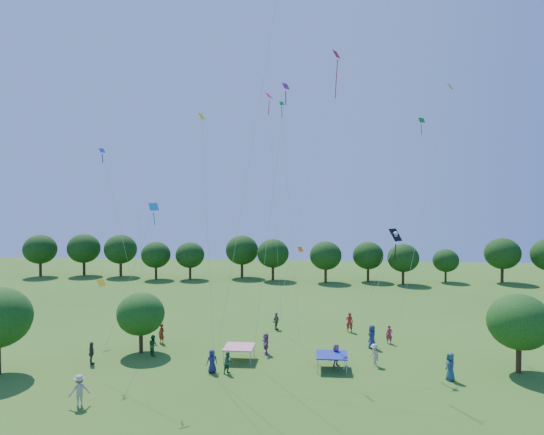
{
  "coord_description": "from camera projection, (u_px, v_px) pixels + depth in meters",
  "views": [
    {
      "loc": [
        3.01,
        -18.03,
        12.12
      ],
      "look_at": [
        0.0,
        14.0,
        11.0
      ],
      "focal_mm": 32.0,
      "sensor_mm": 36.0,
      "label": 1
    }
  ],
  "objects": [
    {
      "name": "near_tree_north",
      "position": [
        141.0,
        314.0,
        38.51
      ],
      "size": [
        3.76,
        3.76,
        4.8
      ],
      "color": "#422B19",
      "rests_on": "ground"
    },
    {
      "name": "near_tree_east",
      "position": [
        519.0,
        322.0,
        33.97
      ],
      "size": [
        4.32,
        4.32,
        5.56
      ],
      "color": "#422B19",
      "rests_on": "ground"
    },
    {
      "name": "treeline",
      "position": [
        286.0,
        253.0,
        73.81
      ],
      "size": [
        88.01,
        8.77,
        6.77
      ],
      "color": "#422B19",
      "rests_on": "ground"
    },
    {
      "name": "tent_red_stripe",
      "position": [
        239.0,
        347.0,
        36.64
      ],
      "size": [
        2.2,
        2.2,
        1.1
      ],
      "color": "#D61946",
      "rests_on": "ground"
    },
    {
      "name": "tent_blue",
      "position": [
        332.0,
        355.0,
        34.74
      ],
      "size": [
        2.2,
        2.2,
        1.1
      ],
      "color": "navy",
      "rests_on": "ground"
    },
    {
      "name": "crowd_person_0",
      "position": [
        212.0,
        361.0,
        34.09
      ],
      "size": [
        0.91,
        0.8,
        1.63
      ],
      "primitive_type": "imported",
      "rotation": [
        0.0,
        0.0,
        3.71
      ],
      "color": "navy",
      "rests_on": "ground"
    },
    {
      "name": "crowd_person_1",
      "position": [
        162.0,
        334.0,
        41.05
      ],
      "size": [
        0.74,
        0.64,
        1.67
      ],
      "primitive_type": "imported",
      "rotation": [
        0.0,
        0.0,
        5.81
      ],
      "color": "maroon",
      "rests_on": "ground"
    },
    {
      "name": "crowd_person_2",
      "position": [
        228.0,
        363.0,
        33.9
      ],
      "size": [
        0.78,
        0.85,
        1.53
      ],
      "primitive_type": "imported",
      "rotation": [
        0.0,
        0.0,
        0.92
      ],
      "color": "#255738",
      "rests_on": "ground"
    },
    {
      "name": "crowd_person_3",
      "position": [
        374.0,
        355.0,
        35.52
      ],
      "size": [
        0.88,
        1.15,
        1.61
      ],
      "primitive_type": "imported",
      "rotation": [
        0.0,
        0.0,
        5.16
      ],
      "color": "#B1A78E",
      "rests_on": "ground"
    },
    {
      "name": "crowd_person_4",
      "position": [
        91.0,
        353.0,
        35.76
      ],
      "size": [
        0.71,
        1.07,
        1.68
      ],
      "primitive_type": "imported",
      "rotation": [
        0.0,
        0.0,
        1.86
      ],
      "color": "#473C39",
      "rests_on": "ground"
    },
    {
      "name": "crowd_person_5",
      "position": [
        266.0,
        344.0,
        38.2
      ],
      "size": [
        0.84,
        1.64,
        1.67
      ],
      "primitive_type": "imported",
      "rotation": [
        0.0,
        0.0,
        4.9
      ],
      "color": "#874F7E",
      "rests_on": "ground"
    },
    {
      "name": "crowd_person_6",
      "position": [
        372.0,
        337.0,
        39.7
      ],
      "size": [
        0.92,
        1.08,
        1.92
      ],
      "primitive_type": "imported",
      "rotation": [
        0.0,
        0.0,
        4.18
      ],
      "color": "navy",
      "rests_on": "ground"
    },
    {
      "name": "crowd_person_7",
      "position": [
        349.0,
        322.0,
        44.67
      ],
      "size": [
        0.7,
        0.48,
        1.8
      ],
      "primitive_type": "imported",
      "rotation": [
        0.0,
        0.0,
        3.07
      ],
      "color": "maroon",
      "rests_on": "ground"
    },
    {
      "name": "crowd_person_8",
      "position": [
        153.0,
        345.0,
        37.83
      ],
      "size": [
        0.88,
        0.86,
        1.61
      ],
      "primitive_type": "imported",
      "rotation": [
        0.0,
        0.0,
        2.4
      ],
      "color": "#24562E",
      "rests_on": "ground"
    },
    {
      "name": "crowd_person_9",
      "position": [
        79.0,
        390.0,
        28.54
      ],
      "size": [
        1.31,
        1.16,
        1.86
      ],
      "primitive_type": "imported",
      "rotation": [
        0.0,
        0.0,
        3.77
      ],
      "color": "#AC9B8A",
      "rests_on": "ground"
    },
    {
      "name": "crowd_person_10",
      "position": [
        276.0,
        321.0,
        45.4
      ],
      "size": [
        0.82,
        1.03,
        1.61
      ],
      "primitive_type": "imported",
      "rotation": [
        0.0,
        0.0,
        1.08
      ],
      "color": "#423E34",
      "rests_on": "ground"
    },
    {
      "name": "crowd_person_11",
      "position": [
        336.0,
        355.0,
        35.43
      ],
      "size": [
        1.34,
        1.54,
        1.63
      ],
      "primitive_type": "imported",
      "rotation": [
        0.0,
        0.0,
        0.93
      ],
      "color": "#955778",
      "rests_on": "ground"
    },
    {
      "name": "crowd_person_12",
      "position": [
        450.0,
        367.0,
        32.61
      ],
      "size": [
        0.63,
        0.99,
        1.87
      ],
      "primitive_type": "imported",
      "rotation": [
        0.0,
        0.0,
        4.86
      ],
      "color": "navy",
      "rests_on": "ground"
    },
    {
      "name": "crowd_person_13",
      "position": [
        389.0,
        335.0,
        41.0
      ],
      "size": [
        0.67,
        0.55,
        1.55
      ],
      "primitive_type": "imported",
      "rotation": [
        0.0,
        0.0,
        5.92
      ],
      "color": "#9D1C43",
      "rests_on": "ground"
    },
    {
      "name": "pirate_kite",
      "position": [
        395.0,
        237.0,
        35.83
      ],
      "size": [
        4.65,
        6.23,
        8.74
      ],
      "color": "black"
    },
    {
      "name": "red_high_kite",
      "position": [
        326.0,
        106.0,
        37.29
      ],
      "size": [
        5.18,
        9.41,
        22.83
      ],
      "color": "red"
    },
    {
      "name": "small_kite_0",
      "position": [
        271.0,
        139.0,
        44.49
      ],
      "size": [
        1.63,
        1.92,
        20.78
      ],
      "color": "red"
    },
    {
      "name": "small_kite_1",
      "position": [
        205.0,
        179.0,
        33.11
      ],
      "size": [
        1.19,
        0.99,
        16.82
      ],
      "color": "yellow"
    },
    {
      "name": "small_kite_2",
      "position": [
        437.0,
        146.0,
        40.12
      ],
      "size": [
        5.25,
        3.99,
        20.69
      ],
      "color": "#BED813"
    },
    {
      "name": "small_kite_3",
      "position": [
        409.0,
        166.0,
        44.37
      ],
      "size": [
        5.67,
        2.24,
        18.47
      ],
      "color": "#18871E"
    },
    {
      "name": "small_kite_4",
      "position": [
        113.0,
        200.0,
        38.39
      ],
      "size": [
        2.76,
        2.33,
        14.92
      ],
      "color": "#142CCD"
    },
    {
      "name": "small_kite_5",
      "position": [
        276.0,
        166.0,
        31.58
      ],
      "size": [
        2.87,
        4.84,
        18.16
      ],
      "color": "#A41B8D"
    },
    {
      "name": "small_kite_6",
      "position": [
        140.0,
        243.0,
        43.4
      ],
      "size": [
        2.44,
        4.54,
        9.55
      ],
      "color": "white"
    },
    {
      "name": "small_kite_7",
      "position": [
        146.0,
        231.0,
        32.02
      ],
      "size": [
        4.18,
        0.67,
        10.67
      ],
      "color": "#0C7CC0"
    },
    {
      "name": "small_kite_8",
      "position": [
        263.0,
        80.0,
        27.64
      ],
      "size": [
        5.19,
        6.06,
        23.75
      ],
      "color": "#E95D0D"
    },
    {
      "name": "small_kite_9",
      "position": [
        297.0,
        262.0,
        41.39
      ],
      "size": [
        2.19,
        3.18,
        6.93
      ],
      "color": "orange"
    },
    {
      "name": "small_kite_10",
      "position": [
        105.0,
        287.0,
        41.52
      ],
      "size": [
        4.5,
        1.2,
        4.03
      ],
      "color": "yellow"
    },
    {
      "name": "small_kite_11",
      "position": [
        287.0,
        176.0,
        39.05
      ],
      "size": [
        1.77,
        2.55,
        18.94
      ],
      "color": "green"
    }
  ]
}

